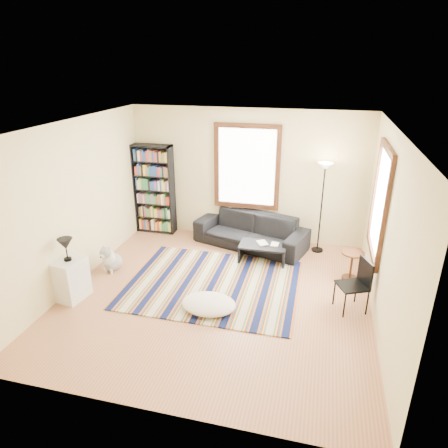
% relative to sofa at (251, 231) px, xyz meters
% --- Properties ---
extents(floor, '(5.00, 5.00, 0.10)m').
position_rel_sofa_xyz_m(floor, '(-0.19, -2.05, -0.39)').
color(floor, '#B47652').
rests_on(floor, ground).
extents(ceiling, '(5.00, 5.00, 0.10)m').
position_rel_sofa_xyz_m(ceiling, '(-0.19, -2.05, 2.51)').
color(ceiling, white).
rests_on(ceiling, floor).
extents(wall_back, '(5.00, 0.10, 2.80)m').
position_rel_sofa_xyz_m(wall_back, '(-0.19, 0.50, 1.06)').
color(wall_back, beige).
rests_on(wall_back, floor).
extents(wall_front, '(5.00, 0.10, 2.80)m').
position_rel_sofa_xyz_m(wall_front, '(-0.19, -4.60, 1.06)').
color(wall_front, beige).
rests_on(wall_front, floor).
extents(wall_left, '(0.10, 5.00, 2.80)m').
position_rel_sofa_xyz_m(wall_left, '(-2.74, -2.05, 1.06)').
color(wall_left, beige).
rests_on(wall_left, floor).
extents(wall_right, '(0.10, 5.00, 2.80)m').
position_rel_sofa_xyz_m(wall_right, '(2.36, -2.05, 1.06)').
color(wall_right, beige).
rests_on(wall_right, floor).
extents(window_back, '(1.20, 0.06, 1.60)m').
position_rel_sofa_xyz_m(window_back, '(-0.19, 0.42, 1.26)').
color(window_back, white).
rests_on(window_back, wall_back).
extents(window_right, '(0.06, 1.20, 1.60)m').
position_rel_sofa_xyz_m(window_right, '(2.28, -1.25, 1.26)').
color(window_right, white).
rests_on(window_right, wall_right).
extents(rug, '(2.97, 2.37, 0.02)m').
position_rel_sofa_xyz_m(rug, '(-0.35, -1.72, -0.33)').
color(rug, '#0B133B').
rests_on(rug, floor).
extents(sofa, '(2.50, 1.54, 0.68)m').
position_rel_sofa_xyz_m(sofa, '(0.00, 0.00, 0.00)').
color(sofa, black).
rests_on(sofa, floor).
extents(bookshelf, '(0.90, 0.30, 2.00)m').
position_rel_sofa_xyz_m(bookshelf, '(-2.26, 0.27, 0.66)').
color(bookshelf, black).
rests_on(bookshelf, floor).
extents(coffee_table, '(1.03, 0.82, 0.36)m').
position_rel_sofa_xyz_m(coffee_table, '(0.36, -0.65, -0.16)').
color(coffee_table, black).
rests_on(coffee_table, floor).
extents(book_a, '(0.30, 0.28, 0.02)m').
position_rel_sofa_xyz_m(book_a, '(0.26, -0.65, 0.03)').
color(book_a, beige).
rests_on(book_a, coffee_table).
extents(book_b, '(0.15, 0.21, 0.02)m').
position_rel_sofa_xyz_m(book_b, '(0.51, -0.60, 0.03)').
color(book_b, beige).
rests_on(book_b, coffee_table).
extents(floor_cushion, '(0.99, 0.83, 0.22)m').
position_rel_sofa_xyz_m(floor_cushion, '(-0.21, -2.50, -0.23)').
color(floor_cushion, white).
rests_on(floor_cushion, floor).
extents(floor_lamp, '(0.39, 0.39, 1.86)m').
position_rel_sofa_xyz_m(floor_lamp, '(1.40, 0.10, 0.59)').
color(floor_lamp, black).
rests_on(floor_lamp, floor).
extents(side_table, '(0.50, 0.50, 0.54)m').
position_rel_sofa_xyz_m(side_table, '(2.01, -0.94, -0.07)').
color(side_table, '#411D10').
rests_on(side_table, floor).
extents(folding_chair, '(0.55, 0.54, 0.86)m').
position_rel_sofa_xyz_m(folding_chair, '(1.96, -1.94, 0.09)').
color(folding_chair, black).
rests_on(folding_chair, floor).
extents(white_cabinet, '(0.45, 0.55, 0.70)m').
position_rel_sofa_xyz_m(white_cabinet, '(-2.49, -2.70, 0.01)').
color(white_cabinet, silver).
rests_on(white_cabinet, floor).
extents(table_lamp, '(0.30, 0.30, 0.38)m').
position_rel_sofa_xyz_m(table_lamp, '(-2.49, -2.70, 0.55)').
color(table_lamp, black).
rests_on(table_lamp, white_cabinet).
extents(dog, '(0.42, 0.56, 0.53)m').
position_rel_sofa_xyz_m(dog, '(-2.33, -1.67, -0.07)').
color(dog, '#AFAFAF').
rests_on(dog, floor).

